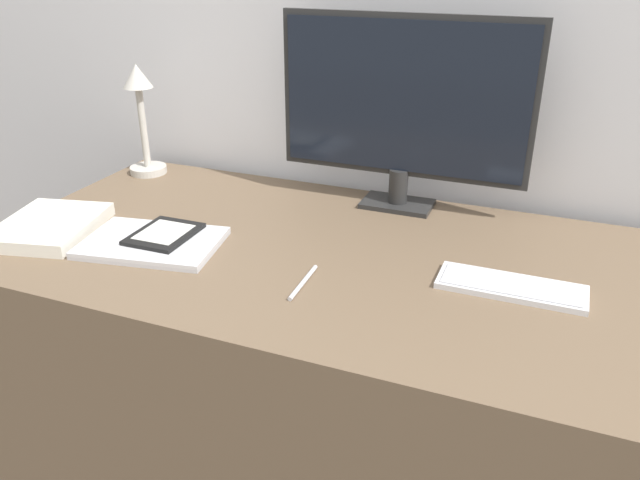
{
  "coord_description": "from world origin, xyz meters",
  "views": [
    {
      "loc": [
        0.43,
        -1.02,
        1.34
      ],
      "look_at": [
        0.0,
        0.05,
        0.79
      ],
      "focal_mm": 35.0,
      "sensor_mm": 36.0,
      "label": 1
    }
  ],
  "objects_px": {
    "laptop": "(153,242)",
    "notebook": "(49,226)",
    "ereader": "(164,234)",
    "desk_lamp": "(141,111)",
    "pen": "(303,282)",
    "monitor": "(403,106)",
    "keyboard": "(511,287)"
  },
  "relations": [
    {
      "from": "monitor",
      "to": "notebook",
      "type": "xyz_separation_m",
      "value": [
        -0.71,
        -0.46,
        -0.24
      ]
    },
    {
      "from": "monitor",
      "to": "ereader",
      "type": "bearing_deg",
      "value": -136.41
    },
    {
      "from": "ereader",
      "to": "pen",
      "type": "relative_size",
      "value": 1.13
    },
    {
      "from": "ereader",
      "to": "notebook",
      "type": "distance_m",
      "value": 0.28
    },
    {
      "from": "desk_lamp",
      "to": "pen",
      "type": "distance_m",
      "value": 0.83
    },
    {
      "from": "keyboard",
      "to": "ereader",
      "type": "xyz_separation_m",
      "value": [
        -0.75,
        -0.07,
        0.01
      ]
    },
    {
      "from": "ereader",
      "to": "notebook",
      "type": "xyz_separation_m",
      "value": [
        -0.28,
        -0.05,
        -0.01
      ]
    },
    {
      "from": "laptop",
      "to": "desk_lamp",
      "type": "relative_size",
      "value": 1.04
    },
    {
      "from": "monitor",
      "to": "notebook",
      "type": "relative_size",
      "value": 2.13
    },
    {
      "from": "desk_lamp",
      "to": "notebook",
      "type": "xyz_separation_m",
      "value": [
        0.04,
        -0.44,
        -0.17
      ]
    },
    {
      "from": "monitor",
      "to": "keyboard",
      "type": "height_order",
      "value": "monitor"
    },
    {
      "from": "laptop",
      "to": "desk_lamp",
      "type": "height_order",
      "value": "desk_lamp"
    },
    {
      "from": "monitor",
      "to": "desk_lamp",
      "type": "height_order",
      "value": "monitor"
    },
    {
      "from": "desk_lamp",
      "to": "pen",
      "type": "relative_size",
      "value": 2.25
    },
    {
      "from": "laptop",
      "to": "desk_lamp",
      "type": "bearing_deg",
      "value": 127.03
    },
    {
      "from": "desk_lamp",
      "to": "notebook",
      "type": "bearing_deg",
      "value": -84.65
    },
    {
      "from": "desk_lamp",
      "to": "notebook",
      "type": "height_order",
      "value": "desk_lamp"
    },
    {
      "from": "monitor",
      "to": "pen",
      "type": "bearing_deg",
      "value": -97.77
    },
    {
      "from": "laptop",
      "to": "notebook",
      "type": "xyz_separation_m",
      "value": [
        -0.27,
        -0.03,
        0.01
      ]
    },
    {
      "from": "desk_lamp",
      "to": "laptop",
      "type": "bearing_deg",
      "value": -52.97
    },
    {
      "from": "keyboard",
      "to": "desk_lamp",
      "type": "xyz_separation_m",
      "value": [
        -1.07,
        0.31,
        0.18
      ]
    },
    {
      "from": "keyboard",
      "to": "ereader",
      "type": "height_order",
      "value": "ereader"
    },
    {
      "from": "notebook",
      "to": "pen",
      "type": "relative_size",
      "value": 2.1
    },
    {
      "from": "desk_lamp",
      "to": "ereader",
      "type": "bearing_deg",
      "value": -50.12
    },
    {
      "from": "keyboard",
      "to": "laptop",
      "type": "relative_size",
      "value": 0.87
    },
    {
      "from": "pen",
      "to": "laptop",
      "type": "bearing_deg",
      "value": 174.22
    },
    {
      "from": "laptop",
      "to": "keyboard",
      "type": "bearing_deg",
      "value": 6.86
    },
    {
      "from": "ereader",
      "to": "pen",
      "type": "height_order",
      "value": "ereader"
    },
    {
      "from": "monitor",
      "to": "keyboard",
      "type": "xyz_separation_m",
      "value": [
        0.32,
        -0.34,
        -0.25
      ]
    },
    {
      "from": "monitor",
      "to": "ereader",
      "type": "xyz_separation_m",
      "value": [
        -0.43,
        -0.41,
        -0.24
      ]
    },
    {
      "from": "monitor",
      "to": "desk_lamp",
      "type": "xyz_separation_m",
      "value": [
        -0.75,
        -0.02,
        -0.08
      ]
    },
    {
      "from": "monitor",
      "to": "ereader",
      "type": "height_order",
      "value": "monitor"
    }
  ]
}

